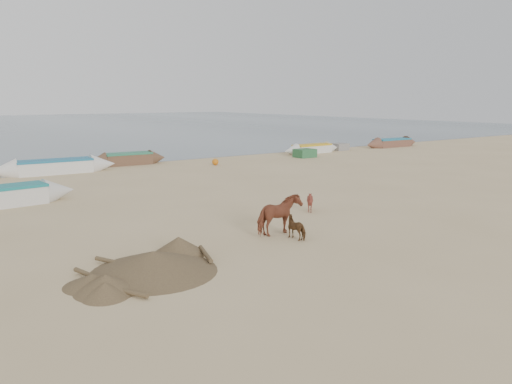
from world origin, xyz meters
TOP-DOWN VIEW (x-y plane):
  - ground at (0.00, 0.00)m, footprint 140.00×140.00m
  - cow_adult at (-0.75, 1.62)m, footprint 1.64×0.86m
  - calf_front at (2.35, 3.58)m, footprint 0.84×0.77m
  - calf_right at (-0.53, 0.90)m, footprint 0.93×0.97m
  - debris_pile at (-5.65, 0.62)m, footprint 3.99×3.99m
  - waterline_canoes at (0.84, 20.30)m, footprint 61.06×3.60m
  - beach_clutter at (4.20, 19.36)m, footprint 41.79×3.76m

SIDE VIEW (x-z plane):
  - ground at x=0.00m, z-range 0.00..0.00m
  - debris_pile at x=-5.65m, z-range 0.00..0.56m
  - beach_clutter at x=4.20m, z-range -0.02..0.62m
  - calf_right at x=-0.53m, z-range 0.00..0.75m
  - waterline_canoes at x=0.84m, z-range -0.03..0.83m
  - calf_front at x=2.35m, z-range 0.00..0.84m
  - cow_adult at x=-0.75m, z-range 0.00..1.33m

